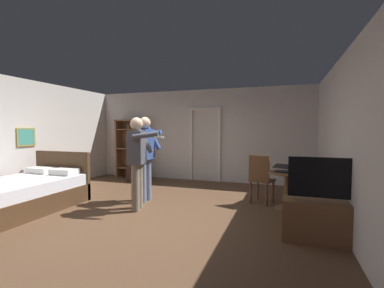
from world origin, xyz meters
name	(u,v)px	position (x,y,z in m)	size (l,w,h in m)	color
ground_plane	(142,214)	(0.00, 0.00, 0.00)	(7.31, 7.31, 0.00)	brown
wall_back	(199,135)	(0.00, 3.38, 1.32)	(6.63, 0.12, 2.64)	silver
wall_left	(6,138)	(-3.26, 0.00, 1.32)	(0.15, 6.89, 2.64)	silver
wall_right	(353,143)	(3.26, 0.00, 1.32)	(0.12, 6.89, 2.64)	silver
doorway_frame	(205,139)	(0.22, 3.30, 1.22)	(0.93, 0.08, 2.13)	white
bed	(25,193)	(-2.22, -0.44, 0.30)	(1.42, 2.05, 1.02)	#4C331E
bookshelf	(131,146)	(-2.14, 3.16, 0.97)	(0.94, 0.32, 1.80)	brown
tv_flatscreen	(324,217)	(2.90, -0.25, 0.34)	(1.06, 0.40, 1.14)	brown
side_table	(286,184)	(2.44, 1.15, 0.47)	(0.66, 0.66, 0.70)	brown
laptop	(284,170)	(2.39, 1.11, 0.75)	(0.42, 0.42, 0.15)	black
bottle_on_table	(295,167)	(2.58, 1.07, 0.82)	(0.06, 0.06, 0.28)	#302920
wooden_chair	(261,177)	(1.95, 1.36, 0.54)	(0.53, 0.53, 0.99)	brown
person_blue_shirt	(137,157)	(-0.20, 0.22, 0.99)	(0.73, 0.58, 1.72)	gray
person_striped_shirt	(146,153)	(-0.34, 0.80, 1.02)	(0.67, 0.54, 1.76)	slate
suitcase_dark	(137,174)	(-1.60, 2.57, 0.23)	(0.53, 0.30, 0.45)	black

